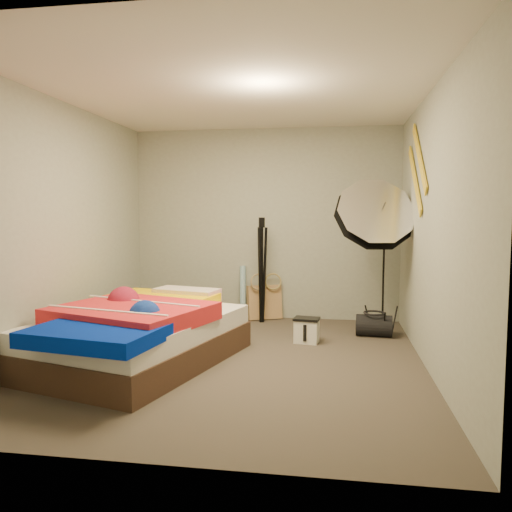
% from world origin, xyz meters
% --- Properties ---
extents(floor, '(4.00, 4.00, 0.00)m').
position_xyz_m(floor, '(0.00, 0.00, 0.00)').
color(floor, '#493F36').
rests_on(floor, ground).
extents(ceiling, '(4.00, 4.00, 0.00)m').
position_xyz_m(ceiling, '(0.00, 0.00, 2.50)').
color(ceiling, silver).
rests_on(ceiling, wall_back).
extents(wall_back, '(3.50, 0.00, 3.50)m').
position_xyz_m(wall_back, '(0.00, 2.00, 1.25)').
color(wall_back, '#9AA090').
rests_on(wall_back, floor).
extents(wall_front, '(3.50, 0.00, 3.50)m').
position_xyz_m(wall_front, '(0.00, -2.00, 1.25)').
color(wall_front, '#9AA090').
rests_on(wall_front, floor).
extents(wall_left, '(0.00, 4.00, 4.00)m').
position_xyz_m(wall_left, '(-1.75, 0.00, 1.25)').
color(wall_left, '#9AA090').
rests_on(wall_left, floor).
extents(wall_right, '(0.00, 4.00, 4.00)m').
position_xyz_m(wall_right, '(1.75, 0.00, 1.25)').
color(wall_right, '#9AA090').
rests_on(wall_right, floor).
extents(tote_bag, '(0.49, 0.36, 0.46)m').
position_xyz_m(tote_bag, '(0.01, 1.90, 0.22)').
color(tote_bag, tan).
rests_on(tote_bag, floor).
extents(wrapping_roll, '(0.12, 0.21, 0.70)m').
position_xyz_m(wrapping_roll, '(-0.28, 1.90, 0.35)').
color(wrapping_roll, teal).
rests_on(wrapping_roll, floor).
extents(camera_case, '(0.27, 0.21, 0.25)m').
position_xyz_m(camera_case, '(0.63, 0.77, 0.13)').
color(camera_case, white).
rests_on(camera_case, floor).
extents(duffel_bag, '(0.42, 0.28, 0.25)m').
position_xyz_m(duffel_bag, '(1.37, 1.17, 0.12)').
color(duffel_bag, black).
rests_on(duffel_bag, floor).
extents(wall_stripe_upper, '(0.02, 0.91, 0.78)m').
position_xyz_m(wall_stripe_upper, '(1.73, 0.60, 1.95)').
color(wall_stripe_upper, gold).
rests_on(wall_stripe_upper, wall_right).
extents(wall_stripe_lower, '(0.02, 0.91, 0.78)m').
position_xyz_m(wall_stripe_lower, '(1.73, 0.85, 1.75)').
color(wall_stripe_lower, gold).
rests_on(wall_stripe_lower, wall_right).
extents(bed, '(1.86, 2.38, 0.58)m').
position_xyz_m(bed, '(-0.88, -0.21, 0.29)').
color(bed, '#422C20').
rests_on(bed, floor).
extents(photo_umbrella, '(1.06, 0.73, 1.89)m').
position_xyz_m(photo_umbrella, '(1.34, 1.14, 1.35)').
color(photo_umbrella, black).
rests_on(photo_umbrella, floor).
extents(camera_tripod, '(0.09, 0.09, 1.34)m').
position_xyz_m(camera_tripod, '(0.00, 1.70, 0.77)').
color(camera_tripod, black).
rests_on(camera_tripod, floor).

